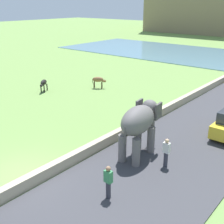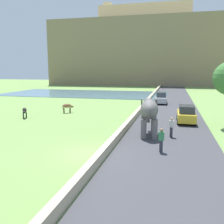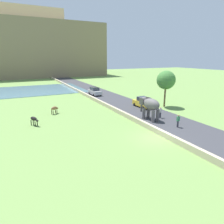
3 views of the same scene
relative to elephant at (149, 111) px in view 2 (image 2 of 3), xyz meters
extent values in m
plane|color=#6B8E47|center=(-3.40, -5.34, -2.04)|extent=(220.00, 220.00, 0.00)
cube|color=#38383D|center=(1.60, 14.66, -2.01)|extent=(7.00, 120.00, 0.06)
cube|color=tan|center=(-2.20, 12.66, -1.72)|extent=(0.40, 110.00, 0.62)
cube|color=slate|center=(-17.40, 33.24, -2.00)|extent=(36.00, 18.00, 0.08)
cube|color=#897556|center=(-9.40, 75.68, 9.11)|extent=(64.00, 28.00, 22.30)
cube|color=#D6BC89|center=(-9.40, 75.68, 23.26)|extent=(32.93, 8.00, 6.00)
cylinder|color=#D6BC89|center=(-23.39, 75.68, 24.12)|extent=(3.30, 3.30, 7.71)
cylinder|color=#D6BC89|center=(-14.06, 75.68, 23.41)|extent=(3.54, 3.54, 6.30)
cylinder|color=#D6BC89|center=(-4.73, 75.68, 23.17)|extent=(4.55, 4.55, 5.81)
cylinder|color=#D6BC89|center=(4.60, 75.68, 23.02)|extent=(4.17, 4.17, 5.52)
ellipsoid|color=#605B5B|center=(0.03, -0.22, 0.20)|extent=(1.71, 2.85, 1.50)
cylinder|color=#605B5B|center=(-0.50, 0.60, -1.24)|extent=(0.44, 0.44, 1.60)
cylinder|color=#605B5B|center=(0.34, 0.70, -1.24)|extent=(0.44, 0.44, 1.60)
cylinder|color=#605B5B|center=(-0.28, -1.14, -1.24)|extent=(0.44, 0.44, 1.60)
cylinder|color=#605B5B|center=(0.55, -1.04, -1.24)|extent=(0.44, 0.44, 1.60)
ellipsoid|color=#605B5B|center=(-0.14, 1.18, 0.39)|extent=(1.10, 1.01, 1.10)
cube|color=#484444|center=(-0.72, 0.98, 0.43)|extent=(0.20, 0.71, 0.90)
cube|color=#484444|center=(0.47, 1.12, 0.43)|extent=(0.20, 0.71, 0.90)
cylinder|color=#605B5B|center=(-0.20, 1.65, -0.50)|extent=(0.28, 0.28, 1.50)
cone|color=silver|center=(-0.41, 1.56, -0.05)|extent=(0.19, 0.57, 0.17)
cone|color=silver|center=(0.03, 1.61, -0.05)|extent=(0.19, 0.57, 0.17)
cylinder|color=#484444|center=(0.19, -1.54, -0.15)|extent=(0.08, 0.08, 0.90)
cylinder|color=#33333D|center=(1.78, -0.11, -1.61)|extent=(0.22, 0.22, 0.85)
cube|color=silver|center=(1.78, -0.11, -0.91)|extent=(0.36, 0.22, 0.56)
sphere|color=tan|center=(1.78, -0.11, -0.52)|extent=(0.22, 0.22, 0.22)
cylinder|color=#33333D|center=(1.18, -4.03, -1.61)|extent=(0.22, 0.22, 0.85)
cube|color=#388451|center=(1.18, -4.03, -0.91)|extent=(0.36, 0.22, 0.56)
sphere|color=#997051|center=(1.18, -4.03, -0.52)|extent=(0.22, 0.22, 0.22)
cube|color=#B7B7BC|center=(0.03, 19.89, -1.34)|extent=(1.81, 4.04, 0.80)
cube|color=#2D333D|center=(0.02, 20.09, -0.59)|extent=(1.50, 2.24, 0.70)
cylinder|color=black|center=(0.87, 18.61, -1.74)|extent=(0.20, 0.60, 0.60)
cylinder|color=black|center=(-0.74, 18.57, -1.74)|extent=(0.20, 0.60, 0.60)
cylinder|color=black|center=(0.80, 21.21, -1.74)|extent=(0.20, 0.60, 0.60)
cylinder|color=black|center=(-0.82, 21.17, -1.74)|extent=(0.20, 0.60, 0.60)
cube|color=gold|center=(3.18, 6.01, -1.34)|extent=(1.73, 4.01, 0.80)
cube|color=#2D333D|center=(3.18, 5.81, -0.59)|extent=(1.46, 2.21, 0.70)
cylinder|color=black|center=(2.36, 7.30, -1.74)|extent=(0.19, 0.60, 0.60)
cylinder|color=black|center=(3.97, 7.31, -1.74)|extent=(0.19, 0.60, 0.60)
cylinder|color=black|center=(2.38, 4.70, -1.74)|extent=(0.19, 0.60, 0.60)
cylinder|color=black|center=(4.00, 4.71, -1.74)|extent=(0.19, 0.60, 0.60)
ellipsoid|color=black|center=(-14.21, 4.51, -1.14)|extent=(0.95, 1.17, 0.50)
cylinder|color=black|center=(-13.88, 4.26, -1.71)|extent=(0.10, 0.10, 0.65)
cylinder|color=black|center=(-14.14, 4.10, -1.71)|extent=(0.10, 0.10, 0.65)
cylinder|color=black|center=(-14.28, 4.92, -1.71)|extent=(0.10, 0.10, 0.65)
cylinder|color=black|center=(-14.54, 4.76, -1.71)|extent=(0.10, 0.10, 0.65)
ellipsoid|color=black|center=(-13.88, 3.97, -1.29)|extent=(0.41, 0.47, 0.26)
cone|color=beige|center=(-13.81, 4.02, -1.12)|extent=(0.04, 0.04, 0.12)
cone|color=beige|center=(-13.96, 3.92, -1.12)|extent=(0.04, 0.04, 0.12)
cylinder|color=black|center=(-14.49, 4.97, -1.34)|extent=(0.04, 0.04, 0.45)
ellipsoid|color=brown|center=(-10.97, 8.68, -1.14)|extent=(1.15, 0.99, 0.50)
cylinder|color=#302014|center=(-10.75, 9.03, -1.71)|extent=(0.10, 0.10, 0.65)
cylinder|color=#302014|center=(-10.57, 8.77, -1.71)|extent=(0.10, 0.10, 0.65)
cylinder|color=#302014|center=(-11.38, 8.58, -1.71)|extent=(0.10, 0.10, 0.65)
cylinder|color=#302014|center=(-11.20, 8.33, -1.71)|extent=(0.10, 0.10, 0.65)
ellipsoid|color=brown|center=(-10.45, 9.04, -1.29)|extent=(0.47, 0.43, 0.26)
cone|color=beige|center=(-10.51, 9.12, -1.12)|extent=(0.04, 0.04, 0.12)
cone|color=beige|center=(-10.40, 8.97, -1.12)|extent=(0.04, 0.04, 0.12)
cylinder|color=#302014|center=(-11.41, 8.37, -1.34)|extent=(0.04, 0.04, 0.45)
camera|label=1|loc=(8.13, -12.14, 6.11)|focal=46.73mm
camera|label=2|loc=(1.80, -19.82, 3.27)|focal=40.05mm
camera|label=3|loc=(-15.87, -20.49, 6.20)|focal=31.52mm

